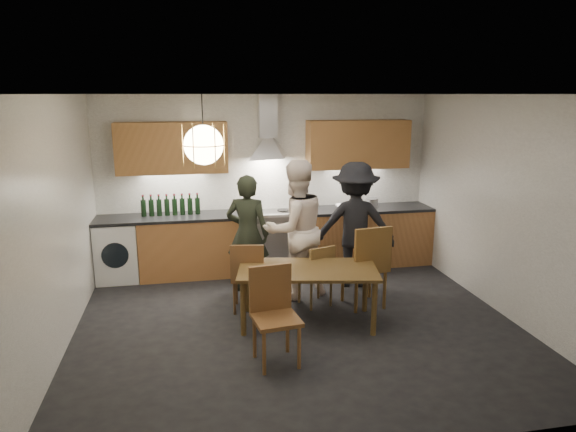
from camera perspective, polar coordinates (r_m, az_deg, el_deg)
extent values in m
plane|color=black|center=(6.08, 1.04, -11.93)|extent=(5.00, 5.00, 0.00)
cube|color=white|center=(7.82, -2.38, 3.81)|extent=(5.00, 0.02, 2.60)
cube|color=white|center=(3.58, 8.78, -8.11)|extent=(5.00, 0.02, 2.60)
cube|color=white|center=(5.69, -24.36, -1.05)|extent=(0.02, 4.50, 2.60)
cube|color=white|center=(6.63, 22.73, 1.03)|extent=(0.02, 4.50, 2.60)
cube|color=white|center=(5.50, 1.16, 13.39)|extent=(5.00, 4.50, 0.02)
cube|color=#C4834B|center=(7.64, -10.73, -3.36)|extent=(1.45, 0.60, 0.86)
cube|color=#C4834B|center=(8.08, 8.41, -2.33)|extent=(2.05, 0.60, 0.86)
cube|color=white|center=(7.71, -18.38, -3.70)|extent=(0.58, 0.58, 0.85)
cube|color=black|center=(7.53, -13.16, -0.17)|extent=(2.05, 0.62, 0.04)
cube|color=black|center=(7.97, 8.52, 0.78)|extent=(2.05, 0.62, 0.04)
cube|color=silver|center=(7.73, -1.98, -3.14)|extent=(0.90, 0.60, 0.80)
cube|color=black|center=(7.47, -1.63, -3.90)|extent=(0.78, 0.02, 0.42)
cube|color=slate|center=(7.62, -2.00, 0.03)|extent=(0.90, 0.60, 0.08)
cube|color=silver|center=(7.36, -1.69, 0.03)|extent=(0.90, 0.08, 0.04)
cube|color=#BC8248|center=(7.49, -12.76, 7.39)|extent=(1.55, 0.35, 0.72)
cube|color=#BC8248|center=(7.90, 7.78, 7.90)|extent=(1.55, 0.35, 0.72)
cube|color=silver|center=(7.59, -2.30, 11.04)|extent=(0.26, 0.22, 0.62)
cylinder|color=black|center=(5.28, -9.47, 10.49)|extent=(0.01, 0.01, 0.50)
sphere|color=#FFE0A5|center=(5.30, -9.36, 7.79)|extent=(0.40, 0.40, 0.40)
torus|color=gold|center=(5.30, -9.36, 7.79)|extent=(0.43, 0.43, 0.01)
cube|color=brown|center=(5.88, 2.21, -6.00)|extent=(1.70, 1.07, 0.04)
cylinder|color=brown|center=(5.72, -5.00, -10.21)|extent=(0.06, 0.06, 0.63)
cylinder|color=brown|center=(6.32, -4.52, -7.86)|extent=(0.06, 0.06, 0.63)
cylinder|color=brown|center=(5.78, 9.55, -10.09)|extent=(0.06, 0.06, 0.63)
cylinder|color=brown|center=(6.37, 8.58, -7.78)|extent=(0.06, 0.06, 0.63)
cube|color=brown|center=(6.34, -4.45, -6.71)|extent=(0.46, 0.46, 0.04)
cube|color=brown|center=(6.09, -4.57, -5.21)|extent=(0.40, 0.10, 0.43)
cylinder|color=brown|center=(6.56, -2.93, -8.05)|extent=(0.03, 0.03, 0.41)
cylinder|color=brown|center=(6.26, -3.00, -9.12)|extent=(0.03, 0.03, 0.41)
cylinder|color=brown|center=(6.58, -5.75, -8.05)|extent=(0.03, 0.03, 0.41)
cylinder|color=brown|center=(6.28, -5.96, -9.12)|extent=(0.03, 0.03, 0.41)
cube|color=brown|center=(6.48, 3.03, -6.62)|extent=(0.45, 0.45, 0.03)
cube|color=brown|center=(6.28, 3.84, -5.23)|extent=(0.35, 0.14, 0.39)
cylinder|color=brown|center=(6.74, 3.39, -7.64)|extent=(0.03, 0.03, 0.37)
cylinder|color=brown|center=(6.51, 4.79, -8.43)|extent=(0.03, 0.03, 0.37)
cylinder|color=brown|center=(6.60, 1.25, -8.10)|extent=(0.03, 0.03, 0.37)
cylinder|color=brown|center=(6.37, 2.59, -8.93)|extent=(0.03, 0.03, 0.37)
cube|color=brown|center=(6.48, 8.44, -5.54)|extent=(0.54, 0.54, 0.05)
cube|color=brown|center=(6.21, 9.44, -3.65)|extent=(0.48, 0.11, 0.52)
cylinder|color=brown|center=(6.82, 9.08, -6.98)|extent=(0.04, 0.04, 0.49)
cylinder|color=brown|center=(6.50, 10.68, -8.08)|extent=(0.04, 0.04, 0.49)
cylinder|color=brown|center=(6.66, 6.10, -7.41)|extent=(0.04, 0.04, 0.49)
cylinder|color=brown|center=(6.33, 7.58, -8.57)|extent=(0.04, 0.04, 0.49)
cube|color=brown|center=(5.09, -1.32, -11.42)|extent=(0.49, 0.49, 0.04)
cube|color=brown|center=(5.16, -1.99, -7.95)|extent=(0.43, 0.10, 0.47)
cylinder|color=brown|center=(5.01, -2.67, -15.00)|extent=(0.04, 0.04, 0.44)
cylinder|color=brown|center=(5.31, -3.74, -13.27)|extent=(0.04, 0.04, 0.44)
cylinder|color=brown|center=(5.10, 1.24, -14.41)|extent=(0.04, 0.04, 0.44)
cylinder|color=brown|center=(5.40, -0.05, -12.77)|extent=(0.04, 0.04, 0.44)
imported|color=black|center=(6.82, -4.51, -1.99)|extent=(0.68, 0.57, 1.59)
imported|color=white|center=(6.62, 0.80, -1.49)|extent=(1.04, 0.91, 1.80)
imported|color=black|center=(7.07, 7.42, -0.96)|extent=(1.23, 0.87, 1.72)
imported|color=#BCBCC0|center=(7.78, 6.33, 0.96)|extent=(0.32, 0.32, 0.07)
cylinder|color=#B9B8BC|center=(8.01, 9.32, 1.44)|extent=(0.20, 0.20, 0.13)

